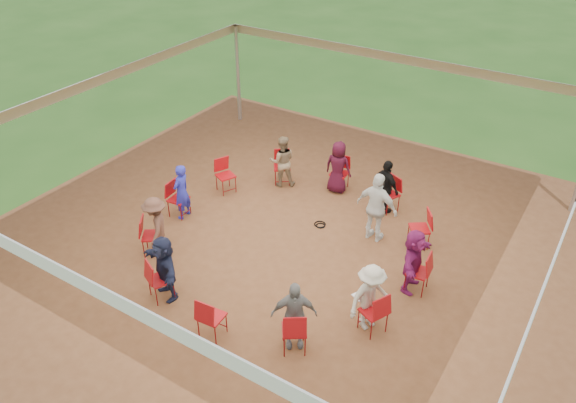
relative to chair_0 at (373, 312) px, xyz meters
The scene contains 27 objects.
ground 2.93m from the chair_0, 155.07° to the left, with size 80.00×80.00×0.00m, color #2A5A1C.
dirt_patch 2.93m from the chair_0, 155.07° to the left, with size 13.00×13.00×0.00m, color brown.
tent 3.47m from the chair_0, 155.07° to the left, with size 10.33×10.33×3.00m.
chair_0 is the anchor object (origin of this frame).
chair_1 1.50m from the chair_0, 80.07° to the left, with size 0.42×0.44×0.90m, color #AF0D13, non-canonical shape.
chair_2 2.89m from the chair_0, 95.07° to the left, with size 0.42×0.44×0.90m, color #AF0D13, non-canonical shape.
chair_3 4.09m from the chair_0, 110.07° to the left, with size 0.42×0.44×0.90m, color #AF0D13, non-canonical shape.
chair_4 5.01m from the chair_0, 125.07° to the left, with size 0.42×0.44×0.90m, color #AF0D13, non-canonical shape.
chair_5 5.59m from the chair_0, 140.07° to the left, with size 0.42×0.44×0.90m, color #AF0D13, non-canonical shape.
chair_6 5.78m from the chair_0, 155.07° to the left, with size 0.42×0.44×0.90m, color #AF0D13, non-canonical shape.
chair_7 5.59m from the chair_0, behind, with size 0.42×0.44×0.90m, color #AF0D13, non-canonical shape.
chair_8 5.01m from the chair_0, behind, with size 0.42×0.44×0.90m, color #AF0D13, non-canonical shape.
chair_9 4.09m from the chair_0, 159.93° to the right, with size 0.42×0.44×0.90m, color #AF0D13, non-canonical shape.
chair_10 2.89m from the chair_0, 144.93° to the right, with size 0.42×0.44×0.90m, color #AF0D13, non-canonical shape.
chair_11 1.50m from the chair_0, 129.93° to the right, with size 0.42×0.44×0.90m, color #AF0D13, non-canonical shape.
person_seated_0 0.27m from the chair_0, 155.07° to the left, with size 0.89×0.44×1.38m, color beige.
person_seated_1 1.49m from the chair_0, 84.59° to the left, with size 1.28×0.48×1.38m, color #841B5E.
person_seated_2 4.01m from the chair_0, 111.28° to the left, with size 0.81×0.41×1.38m, color black.
person_seated_3 4.91m from the chair_0, 125.77° to the left, with size 0.67×0.38×1.38m, color #390B1C.
person_seated_4 5.48m from the chair_0, 140.39° to the left, with size 0.67×0.39×1.38m, color #8B7456.
person_seated_5 5.48m from the chair_0, 169.74° to the left, with size 0.50×0.33×1.38m, color #262AB7.
person_seated_6 4.91m from the chair_0, behind, with size 0.89×0.44×1.38m, color brown.
person_seated_7 4.01m from the chair_0, 161.14° to the right, with size 1.28×0.48×1.38m, color #1D223F.
person_seated_8 1.49m from the chair_0, 134.45° to the right, with size 0.81×0.41×1.38m, color gray.
standing_person 2.88m from the chair_0, 114.33° to the left, with size 0.97×0.50×1.66m, color silver.
cable_coil 3.46m from the chair_0, 135.66° to the left, with size 0.29×0.29×0.03m.
laptop 0.35m from the chair_0, 155.07° to the left, with size 0.37×0.41×0.23m.
Camera 1 is at (5.31, -8.30, 7.53)m, focal length 35.00 mm.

